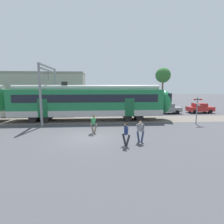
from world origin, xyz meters
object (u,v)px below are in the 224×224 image
at_px(commuter_train, 16,103).
at_px(pedestrian_green, 94,122).
at_px(parked_car_red, 200,108).
at_px(crossing_signal, 197,106).
at_px(pedestrian_navy, 126,133).
at_px(parked_car_grey, 167,108).
at_px(pedestrian_grey, 140,130).

bearing_deg(commuter_train, pedestrian_green, -33.28).
distance_m(parked_car_red, crossing_signal, 9.53).
relative_size(commuter_train, pedestrian_green, 22.83).
distance_m(pedestrian_green, crossing_signal, 11.78).
distance_m(commuter_train, pedestrian_navy, 15.34).
distance_m(commuter_train, parked_car_grey, 21.07).
height_order(commuter_train, parked_car_red, commuter_train).
distance_m(pedestrian_navy, parked_car_red, 20.27).
bearing_deg(parked_car_red, parked_car_grey, -178.26).
xyz_separation_m(pedestrian_grey, crossing_signal, (7.75, 5.90, 1.05)).
xyz_separation_m(commuter_train, pedestrian_navy, (11.78, -9.75, -1.29)).
xyz_separation_m(pedestrian_grey, parked_car_grey, (7.52, 13.68, -0.18)).
xyz_separation_m(pedestrian_grey, parked_car_red, (12.88, 13.84, -0.18)).
xyz_separation_m(commuter_train, pedestrian_green, (9.40, -6.17, -1.26)).
xyz_separation_m(commuter_train, parked_car_red, (25.86, 4.83, -1.47)).
bearing_deg(parked_car_grey, commuter_train, -167.16).
height_order(pedestrian_grey, crossing_signal, crossing_signal).
bearing_deg(parked_car_red, pedestrian_navy, -134.00).
relative_size(commuter_train, pedestrian_grey, 22.83).
bearing_deg(pedestrian_green, pedestrian_grey, -38.39).
bearing_deg(pedestrian_green, parked_car_grey, 44.34).
distance_m(pedestrian_grey, parked_car_grey, 15.61).
relative_size(pedestrian_grey, parked_car_red, 0.41).
bearing_deg(parked_car_red, pedestrian_green, -146.23).
bearing_deg(pedestrian_navy, commuter_train, 140.39).
height_order(pedestrian_navy, pedestrian_grey, same).
bearing_deg(pedestrian_green, crossing_signal, 15.16).
height_order(commuter_train, crossing_signal, commuter_train).
distance_m(pedestrian_grey, crossing_signal, 9.80).
height_order(pedestrian_grey, parked_car_red, pedestrian_grey).
bearing_deg(commuter_train, pedestrian_navy, -39.61).
relative_size(commuter_train, crossing_signal, 12.68).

